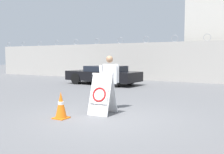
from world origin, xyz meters
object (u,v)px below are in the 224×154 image
at_px(security_guard, 110,80).
at_px(traffic_cone_mid, 61,105).
at_px(barricade_sign, 102,94).
at_px(parked_car_front_coupe, 103,75).

xyz_separation_m(security_guard, traffic_cone_mid, (-0.55, -1.70, -0.58)).
distance_m(barricade_sign, traffic_cone_mid, 1.24).
relative_size(barricade_sign, parked_car_front_coupe, 0.25).
height_order(security_guard, parked_car_front_coupe, security_guard).
bearing_deg(barricade_sign, traffic_cone_mid, -128.91).
bearing_deg(barricade_sign, parked_car_front_coupe, 116.46).
relative_size(security_guard, traffic_cone_mid, 2.32).
xyz_separation_m(barricade_sign, security_guard, (-0.15, 0.70, 0.35)).
bearing_deg(traffic_cone_mid, security_guard, 72.11).
distance_m(barricade_sign, security_guard, 0.80).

